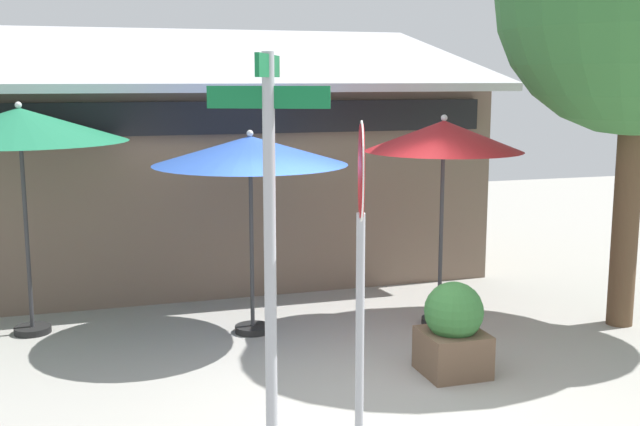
{
  "coord_description": "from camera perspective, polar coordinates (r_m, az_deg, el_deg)",
  "views": [
    {
      "loc": [
        -2.72,
        -7.02,
        3.08
      ],
      "look_at": [
        -0.19,
        1.2,
        1.6
      ],
      "focal_mm": 44.08,
      "sensor_mm": 36.0,
      "label": 1
    }
  ],
  "objects": [
    {
      "name": "patio_umbrella_crimson_right",
      "position": [
        9.73,
        8.97,
        5.38
      ],
      "size": [
        1.95,
        1.95,
        2.64
      ],
      "color": "black",
      "rests_on": "ground"
    },
    {
      "name": "patio_umbrella_forest_green_left",
      "position": [
        9.89,
        -20.97,
        5.89
      ],
      "size": [
        2.5,
        2.5,
        2.81
      ],
      "color": "black",
      "rests_on": "ground"
    },
    {
      "name": "patio_umbrella_royal_blue_center",
      "position": [
        9.34,
        -5.09,
        4.42
      ],
      "size": [
        2.32,
        2.32,
        2.48
      ],
      "color": "black",
      "rests_on": "ground"
    },
    {
      "name": "street_sign_post",
      "position": [
        5.75,
        -3.66,
        -1.18
      ],
      "size": [
        0.83,
        0.88,
        3.27
      ],
      "color": "#A8AAB2",
      "rests_on": "ground"
    },
    {
      "name": "stop_sign",
      "position": [
        6.12,
        2.98,
        -1.07
      ],
      "size": [
        0.25,
        0.74,
        2.76
      ],
      "color": "#A8AAB2",
      "rests_on": "ground"
    },
    {
      "name": "sidewalk_planter",
      "position": [
        8.42,
        9.65,
        -8.35
      ],
      "size": [
        0.64,
        0.64,
        0.99
      ],
      "color": "brown",
      "rests_on": "ground"
    },
    {
      "name": "cafe_building",
      "position": [
        12.91,
        -7.65,
        2.89
      ],
      "size": [
        8.27,
        4.65,
        3.97
      ],
      "color": "#705B4C",
      "rests_on": "ground"
    },
    {
      "name": "ground_plane",
      "position": [
        8.15,
        3.83,
        -12.84
      ],
      "size": [
        28.0,
        28.0,
        0.1
      ],
      "primitive_type": "cube",
      "color": "#9E9B93"
    }
  ]
}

